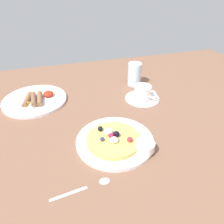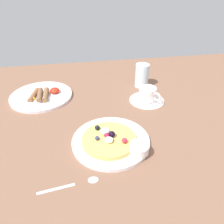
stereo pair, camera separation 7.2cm
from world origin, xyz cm
name	(u,v)px [view 1 (the left image)]	position (x,y,z in cm)	size (l,w,h in cm)	color
ground_plane	(96,127)	(0.00, 0.00, -1.50)	(190.85, 122.10, 3.00)	brown
pancake_plate	(115,141)	(3.77, -11.75, 0.61)	(24.70, 24.70, 1.22)	white
pancake_with_berries	(113,139)	(3.07, -12.35, 2.08)	(17.00, 17.00, 3.33)	#D5B759
syrup_ramekin	(145,146)	(11.00, -18.60, 2.64)	(5.77, 5.77, 2.74)	white
breakfast_plate	(35,100)	(-20.94, 22.03, 0.60)	(26.08, 26.08, 1.19)	white
fried_breakfast	(35,99)	(-20.41, 20.09, 2.14)	(14.46, 11.09, 2.51)	brown
coffee_saucer	(142,98)	(23.01, 11.48, 0.37)	(14.44, 14.44, 0.73)	white
coffee_cup	(143,92)	(23.12, 11.34, 3.46)	(7.74, 8.97, 5.26)	white
teaspoon	(91,185)	(-6.82, -25.88, 0.24)	(15.72, 3.40, 0.60)	silver
water_glass	(134,74)	(24.51, 25.14, 5.32)	(6.22, 6.22, 10.63)	silver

